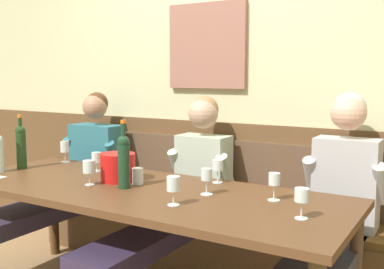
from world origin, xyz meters
TOP-DOWN VIEW (x-y plane):
  - room_wall_back at (-0.00, 1.09)m, footprint 6.80×0.12m
  - wood_wainscot_panel at (0.00, 1.04)m, footprint 6.80×0.03m
  - wall_bench at (0.00, 0.83)m, footprint 2.72×0.42m
  - dining_table at (0.00, 0.09)m, footprint 2.42×0.89m
  - person_left_seat at (-0.99, 0.42)m, footprint 0.54×1.35m
  - person_center_left_seat at (0.02, 0.43)m, footprint 0.47×1.35m
  - person_right_seat at (1.00, 0.43)m, footprint 0.48×1.35m
  - ice_bucket at (-0.23, 0.17)m, footprint 0.21×0.21m
  - wine_bottle_green_tall at (-1.06, 0.12)m, footprint 0.07×0.07m
  - wine_bottle_amber_mid at (-0.08, 0.05)m, footprint 0.07×0.07m
  - wine_glass_center_rear at (0.40, 0.16)m, footprint 0.07×0.07m
  - wine_glass_center_front at (0.98, 0.01)m, footprint 0.07×0.07m
  - wine_glass_left_end at (0.76, 0.24)m, footprint 0.07×0.07m
  - wine_glass_by_bottle at (-0.54, 0.32)m, footprint 0.07×0.07m
  - wine_glass_mid_left at (0.32, 0.44)m, footprint 0.07×0.07m
  - wine_glass_near_bucket at (-0.97, 0.44)m, footprint 0.07×0.07m
  - wine_glass_mid_right at (-0.31, 0.00)m, footprint 0.07×0.07m
  - wine_glass_right_end at (0.36, -0.10)m, footprint 0.07×0.07m
  - water_tumbler_left at (-0.07, 0.17)m, footprint 0.07×0.07m

SIDE VIEW (x-z plane):
  - wall_bench at x=0.00m, z-range -0.19..0.75m
  - wood_wainscot_panel at x=0.00m, z-range 0.00..1.06m
  - person_left_seat at x=-0.99m, z-range -0.03..1.24m
  - person_center_left_seat at x=0.02m, z-range -0.01..1.25m
  - person_right_seat at x=1.00m, z-range -0.02..1.29m
  - dining_table at x=0.00m, z-range 0.31..1.06m
  - water_tumbler_left at x=-0.07m, z-range 0.76..0.86m
  - ice_bucket at x=-0.23m, z-range 0.76..0.93m
  - wine_glass_by_bottle at x=-0.54m, z-range 0.78..0.91m
  - wine_glass_mid_left at x=0.32m, z-range 0.79..0.93m
  - wine_glass_center_rear at x=0.40m, z-range 0.79..0.93m
  - wine_glass_right_end at x=0.36m, z-range 0.79..0.93m
  - wine_glass_mid_right at x=-0.31m, z-range 0.79..0.94m
  - wine_glass_center_front at x=0.98m, z-range 0.79..0.93m
  - wine_glass_left_end at x=0.76m, z-range 0.79..0.94m
  - wine_glass_near_bucket at x=-0.97m, z-range 0.79..0.95m
  - wine_bottle_green_tall at x=-1.06m, z-range 0.73..1.11m
  - wine_bottle_amber_mid at x=-0.08m, z-range 0.73..1.12m
  - room_wall_back at x=0.00m, z-range 0.00..2.80m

